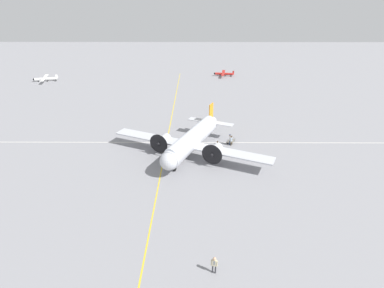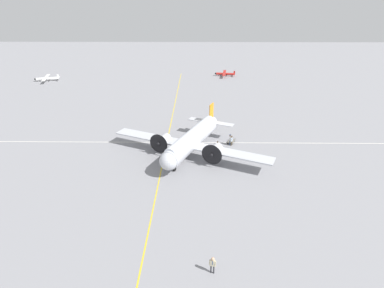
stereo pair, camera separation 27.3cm
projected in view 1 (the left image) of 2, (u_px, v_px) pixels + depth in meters
The scene contains 11 objects.
ground_plane at pixel (192, 154), 48.12m from camera, with size 300.00×300.00×0.00m, color gray.
apron_line_eastwest at pixel (165, 154), 48.14m from camera, with size 120.00×0.16×0.01m.
apron_line_northsouth at pixel (192, 142), 52.01m from camera, with size 0.16×120.00×0.01m.
airliner_main at pixel (191, 140), 46.63m from camera, with size 17.89×24.83×6.03m.
crew_foreground at pixel (214, 263), 26.49m from camera, with size 0.30×0.61×1.84m.
passenger_boarding at pixel (231, 140), 50.50m from camera, with size 0.54×0.39×1.75m.
ramp_agent at pixel (230, 138), 50.70m from camera, with size 0.64×0.34×1.89m.
suitcase_near_door at pixel (217, 143), 51.29m from camera, with size 0.39×0.20×0.56m.
baggage_cart at pixel (231, 141), 51.94m from camera, with size 2.11×1.65×0.56m.
light_aircraft_distant at pixel (224, 74), 98.67m from camera, with size 9.00×6.74×1.77m.
light_aircraft_taxiing at pixel (45, 79), 92.01m from camera, with size 9.62×7.32×1.89m.
Camera 1 is at (42.79, 0.24, 22.05)m, focal length 28.00 mm.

